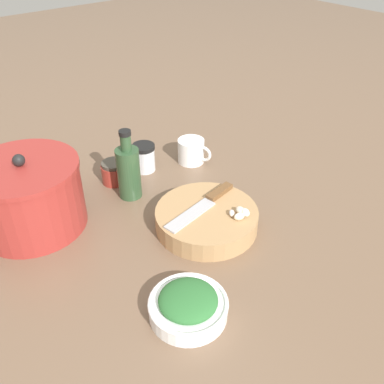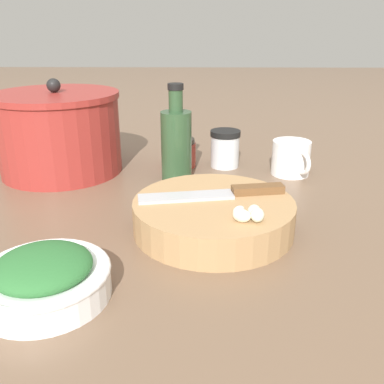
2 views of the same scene
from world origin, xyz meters
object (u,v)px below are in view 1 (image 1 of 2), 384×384
at_px(chef_knife, 205,204).
at_px(spice_jar, 144,157).
at_px(honey_jar, 114,172).
at_px(oil_bottle, 129,171).
at_px(stock_pot, 28,196).
at_px(herb_bowl, 188,305).
at_px(garlic_cloves, 240,213).
at_px(coffee_mug, 192,151).
at_px(cutting_board, 207,219).

xyz_separation_m(chef_knife, spice_jar, (0.30, -0.02, -0.01)).
bearing_deg(honey_jar, oil_bottle, 178.27).
relative_size(chef_knife, stock_pot, 0.89).
bearing_deg(honey_jar, chef_knife, -165.29).
height_order(herb_bowl, honey_jar, honey_jar).
bearing_deg(herb_bowl, chef_knife, -47.55).
height_order(chef_knife, oil_bottle, oil_bottle).
distance_m(garlic_cloves, herb_bowl, 0.28).
distance_m(coffee_mug, honey_jar, 0.24).
distance_m(spice_jar, oil_bottle, 0.14).
bearing_deg(herb_bowl, cutting_board, -48.71).
relative_size(spice_jar, stock_pot, 0.31).
relative_size(coffee_mug, honey_jar, 1.44).
distance_m(spice_jar, stock_pot, 0.36).
height_order(cutting_board, herb_bowl, herb_bowl).
xyz_separation_m(cutting_board, garlic_cloves, (-0.07, -0.05, 0.03)).
height_order(cutting_board, honey_jar, honey_jar).
xyz_separation_m(spice_jar, honey_jar, (0.00, 0.10, -0.01)).
height_order(oil_bottle, stock_pot, stock_pot).
relative_size(garlic_cloves, oil_bottle, 0.24).
xyz_separation_m(cutting_board, chef_knife, (0.02, -0.01, 0.03)).
xyz_separation_m(spice_jar, stock_pot, (-0.04, 0.35, 0.04)).
bearing_deg(oil_bottle, stock_pot, 79.67).
xyz_separation_m(cutting_board, herb_bowl, (-0.18, 0.20, 0.00)).
distance_m(cutting_board, oil_bottle, 0.25).
height_order(garlic_cloves, herb_bowl, garlic_cloves).
relative_size(garlic_cloves, stock_pot, 0.18).
relative_size(herb_bowl, spice_jar, 1.90).
bearing_deg(spice_jar, honey_jar, 89.55).
bearing_deg(cutting_board, garlic_cloves, -143.68).
bearing_deg(garlic_cloves, stock_pot, 46.87).
bearing_deg(chef_knife, coffee_mug, -42.45).
distance_m(honey_jar, stock_pot, 0.26).
height_order(coffee_mug, honey_jar, coffee_mug).
bearing_deg(oil_bottle, herb_bowl, 161.90).
xyz_separation_m(garlic_cloves, oil_bottle, (0.30, 0.12, 0.02)).
distance_m(cutting_board, stock_pot, 0.43).
bearing_deg(stock_pot, coffee_mug, -91.57).
bearing_deg(honey_jar, garlic_cloves, -163.43).
bearing_deg(garlic_cloves, honey_jar, 16.57).
relative_size(chef_knife, oil_bottle, 1.20).
relative_size(chef_knife, honey_jar, 3.21).
bearing_deg(spice_jar, coffee_mug, -110.82).
bearing_deg(chef_knife, spice_jar, -13.82).
height_order(chef_knife, spice_jar, spice_jar).
distance_m(garlic_cloves, coffee_mug, 0.35).
bearing_deg(chef_knife, stock_pot, 42.42).
bearing_deg(coffee_mug, garlic_cloves, 159.38).
distance_m(cutting_board, chef_knife, 0.04).
bearing_deg(honey_jar, coffee_mug, -102.53).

